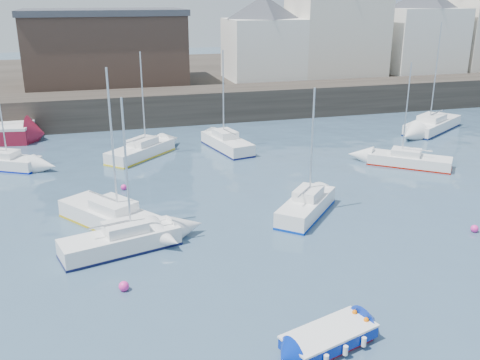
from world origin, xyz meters
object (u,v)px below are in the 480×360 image
object	(u,v)px
sailboat_g	(432,125)
sailboat_h	(141,150)
sailboat_c	(306,206)
buoy_far	(124,190)
blue_dinghy	(329,337)
sailboat_a	(121,241)
sailboat_e	(2,162)
buoy_mid	(474,232)
sailboat_b	(111,216)
sailboat_f	(227,143)
buoy_near	(124,290)
sailboat_d	(409,160)

from	to	relation	value
sailboat_g	sailboat_h	xyz separation A→B (m)	(-26.57, -1.31, -0.03)
sailboat_c	buoy_far	bearing A→B (deg)	144.06
blue_dinghy	sailboat_a	bearing A→B (deg)	124.19
sailboat_a	sailboat_c	size ratio (longest dim) A/B	1.05
sailboat_a	sailboat_g	world-z (taller)	sailboat_g
sailboat_e	buoy_mid	xyz separation A→B (m)	(25.35, -18.54, -0.47)
buoy_far	blue_dinghy	bearing A→B (deg)	-72.42
sailboat_b	sailboat_e	distance (m)	14.41
sailboat_a	sailboat_f	distance (m)	18.58
sailboat_g	sailboat_f	bearing A→B (deg)	-176.87
sailboat_b	buoy_mid	size ratio (longest dim) A/B	21.01
sailboat_a	sailboat_e	size ratio (longest dim) A/B	1.03
buoy_near	sailboat_c	bearing A→B (deg)	27.71
blue_dinghy	sailboat_e	bearing A→B (deg)	118.73
sailboat_d	buoy_far	distance (m)	20.33
blue_dinghy	sailboat_d	xyz separation A→B (m)	(14.50, 17.80, 0.08)
sailboat_a	sailboat_g	xyz separation A→B (m)	(29.13, 17.10, 0.02)
buoy_mid	sailboat_c	bearing A→B (deg)	149.19
sailboat_g	buoy_mid	xyz separation A→B (m)	(-11.13, -19.93, -0.54)
blue_dinghy	buoy_near	xyz separation A→B (m)	(-6.71, 5.82, -0.37)
sailboat_f	sailboat_d	bearing A→B (deg)	-34.02
sailboat_c	buoy_mid	distance (m)	8.90
sailboat_e	buoy_mid	size ratio (longest dim) A/B	17.97
sailboat_g	sailboat_h	size ratio (longest dim) A/B	1.22
sailboat_c	sailboat_h	xyz separation A→B (m)	(-7.81, 14.07, -0.03)
sailboat_c	sailboat_e	size ratio (longest dim) A/B	0.98
sailboat_b	buoy_near	world-z (taller)	sailboat_b
buoy_mid	sailboat_g	bearing A→B (deg)	60.81
buoy_near	sailboat_d	bearing A→B (deg)	29.45
sailboat_c	sailboat_d	xyz separation A→B (m)	(10.68, 6.44, -0.10)
sailboat_d	sailboat_g	bearing A→B (deg)	47.85
sailboat_a	sailboat_f	size ratio (longest dim) A/B	0.96
buoy_near	buoy_far	xyz separation A→B (m)	(0.89, 12.52, 0.00)
sailboat_b	sailboat_h	size ratio (longest dim) A/B	1.08
sailboat_a	buoy_mid	bearing A→B (deg)	-8.91
blue_dinghy	buoy_mid	bearing A→B (deg)	30.73
sailboat_b	sailboat_h	world-z (taller)	sailboat_b
sailboat_c	buoy_mid	bearing A→B (deg)	-30.81
sailboat_a	sailboat_h	size ratio (longest dim) A/B	0.95
sailboat_a	sailboat_c	distance (m)	10.51
sailboat_f	buoy_mid	world-z (taller)	sailboat_f
sailboat_d	buoy_near	size ratio (longest dim) A/B	16.85
sailboat_d	sailboat_e	distance (m)	29.38
buoy_mid	sailboat_f	bearing A→B (deg)	114.50
blue_dinghy	sailboat_f	world-z (taller)	sailboat_f
sailboat_e	sailboat_g	bearing A→B (deg)	2.18
sailboat_b	buoy_near	size ratio (longest dim) A/B	19.31
sailboat_f	buoy_mid	distance (m)	20.72
sailboat_a	sailboat_f	xyz separation A→B (m)	(9.41, 16.02, 0.02)
sailboat_a	sailboat_h	world-z (taller)	sailboat_h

